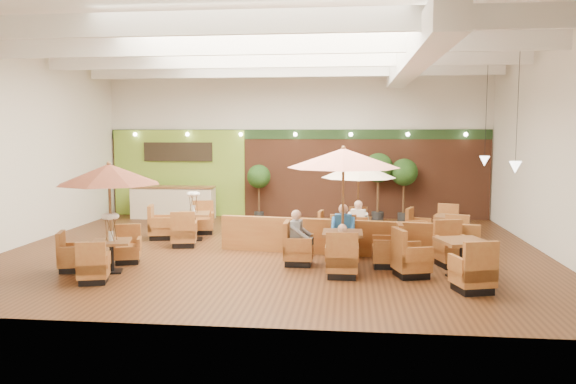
# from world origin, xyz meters

# --- Properties ---
(room) EXTENTS (14.04, 14.00, 5.52)m
(room) POSITION_xyz_m (0.25, 1.22, 3.63)
(room) COLOR #381E0F
(room) RESTS_ON ground
(service_counter) EXTENTS (3.00, 0.75, 1.18)m
(service_counter) POSITION_xyz_m (-4.40, 5.10, 0.58)
(service_counter) COLOR beige
(service_counter) RESTS_ON ground
(booth_divider) EXTENTS (6.52, 1.09, 0.91)m
(booth_divider) POSITION_xyz_m (1.84, -0.46, 0.45)
(booth_divider) COLOR brown
(booth_divider) RESTS_ON ground
(table_0) EXTENTS (2.41, 2.54, 2.48)m
(table_0) POSITION_xyz_m (-3.35, -2.79, 1.78)
(table_0) COLOR brown
(table_0) RESTS_ON ground
(table_1) EXTENTS (2.73, 2.73, 2.81)m
(table_1) POSITION_xyz_m (1.81, -1.65, 1.90)
(table_1) COLOR brown
(table_1) RESTS_ON ground
(table_2) EXTENTS (2.22, 2.30, 2.32)m
(table_2) POSITION_xyz_m (2.16, 1.57, 1.69)
(table_2) COLOR brown
(table_2) RESTS_ON ground
(table_3) EXTENTS (1.92, 2.77, 1.57)m
(table_3) POSITION_xyz_m (-2.79, 1.15, 0.46)
(table_3) COLOR brown
(table_3) RESTS_ON ground
(table_4) EXTENTS (2.08, 2.98, 1.06)m
(table_4) POSITION_xyz_m (4.05, -2.49, 0.40)
(table_4) COLOR brown
(table_4) RESTS_ON ground
(table_5) EXTENTS (1.89, 2.69, 0.95)m
(table_5) POSITION_xyz_m (4.61, 1.65, 0.35)
(table_5) COLOR brown
(table_5) RESTS_ON ground
(topiary_0) EXTENTS (0.85, 0.85, 1.97)m
(topiary_0) POSITION_xyz_m (-1.28, 5.30, 1.47)
(topiary_0) COLOR black
(topiary_0) RESTS_ON ground
(topiary_1) EXTENTS (1.03, 1.03, 2.40)m
(topiary_1) POSITION_xyz_m (2.97, 5.30, 1.79)
(topiary_1) COLOR black
(topiary_1) RESTS_ON ground
(topiary_2) EXTENTS (0.95, 0.95, 2.21)m
(topiary_2) POSITION_xyz_m (3.86, 5.30, 1.65)
(topiary_2) COLOR black
(topiary_2) RESTS_ON ground
(diner_0) EXTENTS (0.36, 0.30, 0.71)m
(diner_0) POSITION_xyz_m (1.81, -2.68, 0.72)
(diner_0) COLOR white
(diner_0) RESTS_ON ground
(diner_1) EXTENTS (0.42, 0.34, 0.86)m
(diner_1) POSITION_xyz_m (1.81, -0.62, 0.78)
(diner_1) COLOR #2765AC
(diner_1) RESTS_ON ground
(diner_2) EXTENTS (0.35, 0.42, 0.85)m
(diner_2) POSITION_xyz_m (0.78, -1.65, 0.78)
(diner_2) COLOR slate
(diner_2) RESTS_ON ground
(diner_3) EXTENTS (0.36, 0.29, 0.72)m
(diner_3) POSITION_xyz_m (2.22, 0.73, 0.73)
(diner_3) COLOR #2765AC
(diner_3) RESTS_ON ground
(diner_4) EXTENTS (0.42, 0.36, 0.81)m
(diner_4) POSITION_xyz_m (2.22, 0.73, 0.76)
(diner_4) COLOR white
(diner_4) RESTS_ON ground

